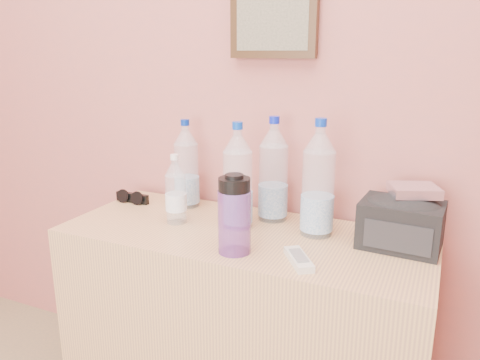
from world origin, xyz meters
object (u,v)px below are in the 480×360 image
Objects in this scene: pet_large_c at (318,185)px; foil_packet at (414,190)px; toiletry_bag at (401,222)px; pet_large_b at (273,175)px; pet_large_d at (238,182)px; pet_small at (176,193)px; sunglasses at (132,198)px; dresser at (243,332)px; pet_large_a at (186,169)px; nalgene_bottle at (234,214)px; ac_remote at (299,259)px.

foil_packet is (0.28, 0.03, 0.01)m from pet_large_c.
foil_packet is at bearing 52.38° from toiletry_bag.
pet_large_b is 1.02× the size of pet_large_d.
pet_large_c is at bearing 11.49° from pet_small.
pet_large_c reaches higher than sunglasses.
foil_packet is (0.49, 0.12, 0.54)m from dresser.
dresser is at bearing -105.30° from pet_large_b.
pet_large_a is 2.45× the size of foil_packet.
pet_small is at bearing -149.96° from pet_large_b.
nalgene_bottle is at bearing -42.21° from pet_large_a.
foil_packet reaches higher than sunglasses.
sunglasses is 1.07× the size of foil_packet.
pet_large_b is at bearing 74.70° from dresser.
toiletry_bag is at bearing -5.35° from pet_large_a.
nalgene_bottle is at bearing -90.60° from pet_large_b.
dresser is 5.08× the size of nalgene_bottle.
pet_small is at bearing -170.31° from foil_packet.
pet_large_c reaches higher than dresser.
pet_large_a is 0.25m from sunglasses.
pet_large_c reaches higher than toiletry_bag.
nalgene_bottle is at bearing -26.25° from pet_small.
pet_small is (0.06, -0.17, -0.04)m from pet_large_a.
sunglasses is (-0.55, 0.25, -0.10)m from nalgene_bottle.
sunglasses is (-0.51, 0.11, 0.39)m from dresser.
pet_small is at bearing -71.05° from pet_large_a.
nalgene_bottle is 0.22m from ac_remote.
pet_large_a is at bearing 152.12° from dresser.
sunglasses is 0.98× the size of ac_remote.
sunglasses is at bearing 172.40° from pet_large_d.
pet_large_c is at bearing -0.82° from sunglasses.
pet_large_d is 0.50m from sunglasses.
foil_packet reaches higher than dresser.
toiletry_bag is at bearing 98.98° from ac_remote.
nalgene_bottle is 0.49m from toiletry_bag.
ac_remote is 0.63× the size of toiletry_bag.
nalgene_bottle is 1.75× the size of foil_packet.
sunglasses is at bearing 168.41° from dresser.
toiletry_bag is (0.43, 0.24, -0.04)m from nalgene_bottle.
dresser is 0.51m from nalgene_bottle.
pet_large_b reaches higher than pet_large_d.
pet_large_d is 1.48× the size of pet_small.
toiletry_bag is 1.73× the size of foil_packet.
pet_large_d is at bearing -125.73° from pet_large_b.
ac_remote is (0.19, -0.30, -0.15)m from pet_large_b.
nalgene_bottle reaches higher than dresser.
pet_large_b is 0.33m from pet_small.
toiletry_bag is at bearing 7.79° from pet_small.
pet_large_c is (0.22, 0.08, 0.53)m from dresser.
pet_small reaches higher than ac_remote.
pet_large_b is 2.69× the size of foil_packet.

